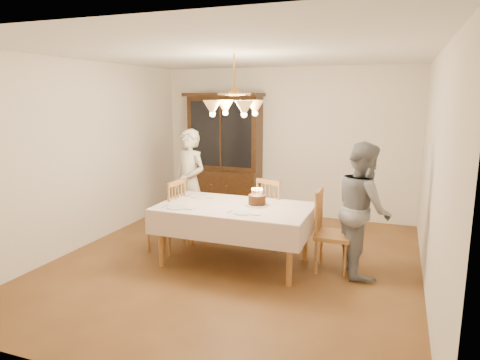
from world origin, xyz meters
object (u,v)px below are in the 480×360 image
at_px(chair_far_side, 276,217).
at_px(birthday_cake, 257,200).
at_px(china_hutch, 225,156).
at_px(elderly_woman, 190,183).
at_px(dining_table, 234,212).

distance_m(chair_far_side, birthday_cake, 0.74).
bearing_deg(chair_far_side, china_hutch, 132.74).
xyz_separation_m(chair_far_side, elderly_woman, (-1.39, 0.11, 0.37)).
xyz_separation_m(dining_table, birthday_cake, (0.26, 0.12, 0.14)).
bearing_deg(chair_far_side, elderly_woman, 175.65).
xyz_separation_m(china_hutch, chair_far_side, (1.39, -1.51, -0.60)).
height_order(china_hutch, chair_far_side, china_hutch).
bearing_deg(china_hutch, elderly_woman, -89.78).
relative_size(chair_far_side, elderly_woman, 0.61).
distance_m(china_hutch, birthday_cake, 2.52).
distance_m(dining_table, china_hutch, 2.52).
bearing_deg(dining_table, china_hutch, 115.25).
distance_m(dining_table, elderly_woman, 1.37).
height_order(dining_table, chair_far_side, chair_far_side).
bearing_deg(elderly_woman, china_hutch, 110.49).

